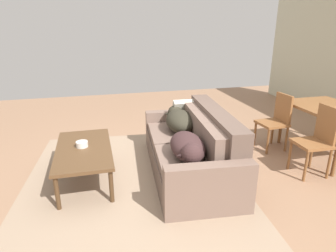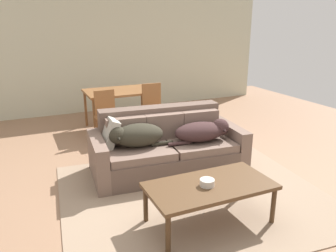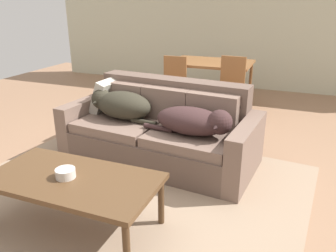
{
  "view_description": "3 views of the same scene",
  "coord_description": "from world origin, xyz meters",
  "px_view_note": "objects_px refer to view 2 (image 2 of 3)",
  "views": [
    {
      "loc": [
        3.3,
        -0.89,
        1.93
      ],
      "look_at": [
        -0.26,
        0.02,
        0.63
      ],
      "focal_mm": 31.49,
      "sensor_mm": 36.0,
      "label": 1
    },
    {
      "loc": [
        -1.9,
        -3.74,
        2.05
      ],
      "look_at": [
        -0.04,
        0.39,
        0.62
      ],
      "focal_mm": 36.22,
      "sensor_mm": 36.0,
      "label": 2
    },
    {
      "loc": [
        1.26,
        -2.88,
        1.7
      ],
      "look_at": [
        0.11,
        0.01,
        0.52
      ],
      "focal_mm": 36.12,
      "sensor_mm": 36.0,
      "label": 3
    }
  ],
  "objects_px": {
    "couch": "(166,148)",
    "dining_chair_near_left": "(107,114)",
    "dog_on_left_cushion": "(136,135)",
    "throw_pillow_by_left_arm": "(109,133)",
    "dog_on_right_cushion": "(203,131)",
    "bowl_on_coffee_table": "(207,183)",
    "dining_chair_near_right": "(154,107)",
    "dining_table": "(120,94)",
    "coffee_table": "(210,188)"
  },
  "relations": [
    {
      "from": "couch",
      "to": "dining_chair_near_left",
      "type": "relative_size",
      "value": 2.44
    },
    {
      "from": "dog_on_left_cushion",
      "to": "dining_chair_near_left",
      "type": "relative_size",
      "value": 0.96
    },
    {
      "from": "throw_pillow_by_left_arm",
      "to": "dog_on_left_cushion",
      "type": "bearing_deg",
      "value": -31.09
    },
    {
      "from": "throw_pillow_by_left_arm",
      "to": "dining_chair_near_left",
      "type": "bearing_deg",
      "value": 76.86
    },
    {
      "from": "couch",
      "to": "throw_pillow_by_left_arm",
      "type": "xyz_separation_m",
      "value": [
        -0.77,
        0.12,
        0.29
      ]
    },
    {
      "from": "dog_on_left_cushion",
      "to": "dog_on_right_cushion",
      "type": "distance_m",
      "value": 0.93
    },
    {
      "from": "bowl_on_coffee_table",
      "to": "dining_chair_near_right",
      "type": "height_order",
      "value": "dining_chair_near_right"
    },
    {
      "from": "dining_table",
      "to": "dining_chair_near_right",
      "type": "relative_size",
      "value": 1.39
    },
    {
      "from": "dog_on_right_cushion",
      "to": "coffee_table",
      "type": "height_order",
      "value": "dog_on_right_cushion"
    },
    {
      "from": "coffee_table",
      "to": "dining_table",
      "type": "bearing_deg",
      "value": 88.21
    },
    {
      "from": "dining_chair_near_left",
      "to": "dog_on_left_cushion",
      "type": "bearing_deg",
      "value": -94.88
    },
    {
      "from": "dog_on_right_cushion",
      "to": "bowl_on_coffee_table",
      "type": "distance_m",
      "value": 1.35
    },
    {
      "from": "couch",
      "to": "coffee_table",
      "type": "distance_m",
      "value": 1.41
    },
    {
      "from": "coffee_table",
      "to": "throw_pillow_by_left_arm",
      "type": "bearing_deg",
      "value": 112.58
    },
    {
      "from": "couch",
      "to": "dining_chair_near_left",
      "type": "distance_m",
      "value": 1.59
    },
    {
      "from": "dog_on_left_cushion",
      "to": "throw_pillow_by_left_arm",
      "type": "xyz_separation_m",
      "value": [
        -0.3,
        0.18,
        0.02
      ]
    },
    {
      "from": "dining_chair_near_right",
      "to": "couch",
      "type": "bearing_deg",
      "value": -103.65
    },
    {
      "from": "dog_on_left_cushion",
      "to": "throw_pillow_by_left_arm",
      "type": "distance_m",
      "value": 0.36
    },
    {
      "from": "couch",
      "to": "dining_table",
      "type": "height_order",
      "value": "couch"
    },
    {
      "from": "couch",
      "to": "bowl_on_coffee_table",
      "type": "bearing_deg",
      "value": -92.09
    },
    {
      "from": "coffee_table",
      "to": "dining_chair_near_right",
      "type": "distance_m",
      "value": 3.01
    },
    {
      "from": "coffee_table",
      "to": "dining_chair_near_right",
      "type": "xyz_separation_m",
      "value": [
        0.57,
        2.95,
        0.11
      ]
    },
    {
      "from": "dining_table",
      "to": "dining_chair_near_left",
      "type": "distance_m",
      "value": 0.78
    },
    {
      "from": "couch",
      "to": "dog_on_left_cushion",
      "type": "bearing_deg",
      "value": -167.46
    },
    {
      "from": "dog_on_left_cushion",
      "to": "coffee_table",
      "type": "bearing_deg",
      "value": -70.95
    },
    {
      "from": "dog_on_right_cushion",
      "to": "throw_pillow_by_left_arm",
      "type": "distance_m",
      "value": 1.27
    },
    {
      "from": "couch",
      "to": "dining_table",
      "type": "relative_size",
      "value": 1.67
    },
    {
      "from": "dining_chair_near_right",
      "to": "dog_on_left_cushion",
      "type": "bearing_deg",
      "value": -117.3
    },
    {
      "from": "dining_chair_near_left",
      "to": "dining_chair_near_right",
      "type": "distance_m",
      "value": 0.88
    },
    {
      "from": "dining_table",
      "to": "dining_chair_near_left",
      "type": "relative_size",
      "value": 1.46
    },
    {
      "from": "bowl_on_coffee_table",
      "to": "dining_chair_near_right",
      "type": "distance_m",
      "value": 3.03
    },
    {
      "from": "dog_on_left_cushion",
      "to": "coffee_table",
      "type": "height_order",
      "value": "dog_on_left_cushion"
    },
    {
      "from": "dog_on_right_cushion",
      "to": "dining_chair_near_right",
      "type": "distance_m",
      "value": 1.78
    },
    {
      "from": "throw_pillow_by_left_arm",
      "to": "dining_chair_near_left",
      "type": "relative_size",
      "value": 0.44
    },
    {
      "from": "throw_pillow_by_left_arm",
      "to": "dining_chair_near_right",
      "type": "bearing_deg",
      "value": 49.79
    },
    {
      "from": "dining_chair_near_left",
      "to": "dining_table",
      "type": "bearing_deg",
      "value": 52.26
    },
    {
      "from": "throw_pillow_by_left_arm",
      "to": "couch",
      "type": "bearing_deg",
      "value": -9.07
    },
    {
      "from": "dining_chair_near_left",
      "to": "throw_pillow_by_left_arm",
      "type": "bearing_deg",
      "value": -107.21
    },
    {
      "from": "couch",
      "to": "dining_table",
      "type": "xyz_separation_m",
      "value": [
        -0.03,
        2.15,
        0.35
      ]
    },
    {
      "from": "dining_table",
      "to": "dining_chair_near_right",
      "type": "xyz_separation_m",
      "value": [
        0.46,
        -0.61,
        -0.17
      ]
    },
    {
      "from": "throw_pillow_by_left_arm",
      "to": "dining_chair_near_left",
      "type": "height_order",
      "value": "dining_chair_near_left"
    },
    {
      "from": "dog_on_left_cushion",
      "to": "dog_on_right_cushion",
      "type": "xyz_separation_m",
      "value": [
        0.92,
        -0.17,
        -0.02
      ]
    },
    {
      "from": "dining_chair_near_left",
      "to": "coffee_table",
      "type": "bearing_deg",
      "value": -88.05
    },
    {
      "from": "couch",
      "to": "bowl_on_coffee_table",
      "type": "distance_m",
      "value": 1.44
    },
    {
      "from": "dog_on_right_cushion",
      "to": "throw_pillow_by_left_arm",
      "type": "bearing_deg",
      "value": 169.08
    },
    {
      "from": "dog_on_right_cushion",
      "to": "dining_chair_near_left",
      "type": "xyz_separation_m",
      "value": [
        -0.9,
        1.75,
        -0.09
      ]
    },
    {
      "from": "dining_chair_near_left",
      "to": "dining_chair_near_right",
      "type": "relative_size",
      "value": 0.95
    },
    {
      "from": "throw_pillow_by_left_arm",
      "to": "bowl_on_coffee_table",
      "type": "distance_m",
      "value": 1.66
    },
    {
      "from": "dog_on_left_cushion",
      "to": "dining_table",
      "type": "distance_m",
      "value": 2.26
    },
    {
      "from": "dog_on_left_cushion",
      "to": "dining_chair_near_right",
      "type": "bearing_deg",
      "value": 65.99
    }
  ]
}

